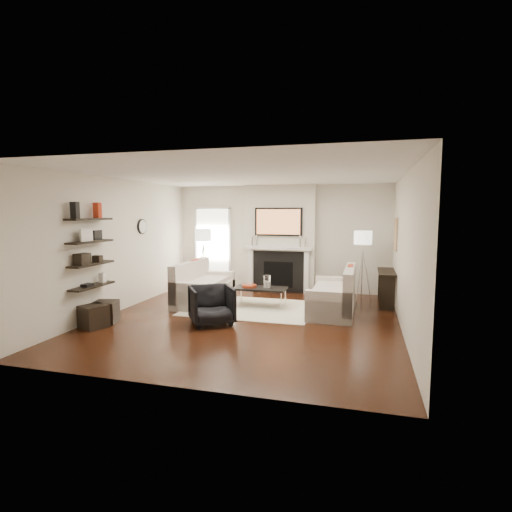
% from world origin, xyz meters
% --- Properties ---
extents(room_envelope, '(6.00, 6.00, 6.00)m').
position_xyz_m(room_envelope, '(0.00, 0.00, 1.35)').
color(room_envelope, '#33160B').
rests_on(room_envelope, ground).
extents(chimney_breast, '(1.80, 0.25, 2.70)m').
position_xyz_m(chimney_breast, '(0.00, 2.88, 1.35)').
color(chimney_breast, silver).
rests_on(chimney_breast, floor).
extents(fireplace_surround, '(1.30, 0.02, 1.04)m').
position_xyz_m(fireplace_surround, '(0.00, 2.74, 0.52)').
color(fireplace_surround, black).
rests_on(fireplace_surround, floor).
extents(firebox, '(0.75, 0.02, 0.65)m').
position_xyz_m(firebox, '(0.00, 2.73, 0.45)').
color(firebox, black).
rests_on(firebox, floor).
extents(mantel_pilaster_l, '(0.12, 0.08, 1.10)m').
position_xyz_m(mantel_pilaster_l, '(-0.72, 2.71, 0.55)').
color(mantel_pilaster_l, white).
rests_on(mantel_pilaster_l, floor).
extents(mantel_pilaster_r, '(0.12, 0.08, 1.10)m').
position_xyz_m(mantel_pilaster_r, '(0.72, 2.71, 0.55)').
color(mantel_pilaster_r, white).
rests_on(mantel_pilaster_r, floor).
extents(mantel_shelf, '(1.70, 0.18, 0.07)m').
position_xyz_m(mantel_shelf, '(0.00, 2.69, 1.12)').
color(mantel_shelf, white).
rests_on(mantel_shelf, chimney_breast).
extents(tv_body, '(1.20, 0.06, 0.70)m').
position_xyz_m(tv_body, '(0.00, 2.71, 1.78)').
color(tv_body, black).
rests_on(tv_body, chimney_breast).
extents(tv_screen, '(1.10, 0.00, 0.62)m').
position_xyz_m(tv_screen, '(0.00, 2.68, 1.78)').
color(tv_screen, '#BF723F').
rests_on(tv_screen, tv_body).
extents(candlestick_l_tall, '(0.04, 0.04, 0.30)m').
position_xyz_m(candlestick_l_tall, '(-0.55, 2.70, 1.30)').
color(candlestick_l_tall, silver).
rests_on(candlestick_l_tall, mantel_shelf).
extents(candlestick_l_short, '(0.04, 0.04, 0.24)m').
position_xyz_m(candlestick_l_short, '(-0.68, 2.70, 1.27)').
color(candlestick_l_short, silver).
rests_on(candlestick_l_short, mantel_shelf).
extents(candlestick_r_tall, '(0.04, 0.04, 0.30)m').
position_xyz_m(candlestick_r_tall, '(0.55, 2.70, 1.30)').
color(candlestick_r_tall, silver).
rests_on(candlestick_r_tall, mantel_shelf).
extents(candlestick_r_short, '(0.04, 0.04, 0.24)m').
position_xyz_m(candlestick_r_short, '(0.68, 2.70, 1.27)').
color(candlestick_r_short, silver).
rests_on(candlestick_r_short, mantel_shelf).
extents(hallway_panel, '(0.90, 0.02, 2.10)m').
position_xyz_m(hallway_panel, '(-1.85, 2.98, 1.05)').
color(hallway_panel, white).
rests_on(hallway_panel, floor).
extents(door_trim_l, '(0.06, 0.06, 2.16)m').
position_xyz_m(door_trim_l, '(-2.33, 2.96, 1.05)').
color(door_trim_l, white).
rests_on(door_trim_l, floor).
extents(door_trim_r, '(0.06, 0.06, 2.16)m').
position_xyz_m(door_trim_r, '(-1.37, 2.96, 1.05)').
color(door_trim_r, white).
rests_on(door_trim_r, floor).
extents(door_trim_top, '(1.02, 0.06, 0.06)m').
position_xyz_m(door_trim_top, '(-1.85, 2.96, 2.13)').
color(door_trim_top, white).
rests_on(door_trim_top, wall_back).
extents(rug, '(2.60, 2.00, 0.01)m').
position_xyz_m(rug, '(-0.21, 0.89, 0.01)').
color(rug, beige).
rests_on(rug, floor).
extents(loveseat_left_base, '(0.85, 1.80, 0.42)m').
position_xyz_m(loveseat_left_base, '(-1.33, 1.09, 0.21)').
color(loveseat_left_base, beige).
rests_on(loveseat_left_base, floor).
extents(loveseat_left_back, '(0.18, 1.80, 0.80)m').
position_xyz_m(loveseat_left_back, '(-1.66, 1.09, 0.53)').
color(loveseat_left_back, beige).
rests_on(loveseat_left_back, floor).
extents(loveseat_left_arm_n, '(0.85, 0.18, 0.60)m').
position_xyz_m(loveseat_left_arm_n, '(-1.33, 0.28, 0.30)').
color(loveseat_left_arm_n, beige).
rests_on(loveseat_left_arm_n, floor).
extents(loveseat_left_arm_s, '(0.85, 0.18, 0.60)m').
position_xyz_m(loveseat_left_arm_s, '(-1.33, 1.90, 0.30)').
color(loveseat_left_arm_s, beige).
rests_on(loveseat_left_arm_s, floor).
extents(loveseat_left_cushion, '(0.63, 1.44, 0.10)m').
position_xyz_m(loveseat_left_cushion, '(-1.28, 1.09, 0.47)').
color(loveseat_left_cushion, beige).
rests_on(loveseat_left_cushion, loveseat_left_base).
extents(pillow_left_orange, '(0.10, 0.42, 0.42)m').
position_xyz_m(pillow_left_orange, '(-1.66, 1.39, 0.73)').
color(pillow_left_orange, red).
rests_on(pillow_left_orange, loveseat_left_cushion).
extents(pillow_left_charcoal, '(0.10, 0.40, 0.40)m').
position_xyz_m(pillow_left_charcoal, '(-1.66, 0.79, 0.72)').
color(pillow_left_charcoal, black).
rests_on(pillow_left_charcoal, loveseat_left_cushion).
extents(loveseat_right_base, '(0.85, 1.80, 0.42)m').
position_xyz_m(loveseat_right_base, '(1.49, 0.98, 0.21)').
color(loveseat_right_base, beige).
rests_on(loveseat_right_base, floor).
extents(loveseat_right_back, '(0.18, 1.80, 0.80)m').
position_xyz_m(loveseat_right_back, '(1.82, 0.98, 0.53)').
color(loveseat_right_back, beige).
rests_on(loveseat_right_back, floor).
extents(loveseat_right_arm_n, '(0.85, 0.18, 0.60)m').
position_xyz_m(loveseat_right_arm_n, '(1.49, 0.17, 0.30)').
color(loveseat_right_arm_n, beige).
rests_on(loveseat_right_arm_n, floor).
extents(loveseat_right_arm_s, '(0.85, 0.18, 0.60)m').
position_xyz_m(loveseat_right_arm_s, '(1.49, 1.79, 0.30)').
color(loveseat_right_arm_s, beige).
rests_on(loveseat_right_arm_s, floor).
extents(loveseat_right_cushion, '(0.63, 1.44, 0.10)m').
position_xyz_m(loveseat_right_cushion, '(1.44, 0.98, 0.47)').
color(loveseat_right_cushion, beige).
rests_on(loveseat_right_cushion, loveseat_right_base).
extents(pillow_right_orange, '(0.10, 0.42, 0.42)m').
position_xyz_m(pillow_right_orange, '(1.82, 1.28, 0.73)').
color(pillow_right_orange, red).
rests_on(pillow_right_orange, loveseat_right_cushion).
extents(pillow_right_charcoal, '(0.10, 0.40, 0.40)m').
position_xyz_m(pillow_right_charcoal, '(1.82, 0.68, 0.72)').
color(pillow_right_charcoal, black).
rests_on(pillow_right_charcoal, loveseat_right_cushion).
extents(coffee_table, '(1.10, 0.55, 0.04)m').
position_xyz_m(coffee_table, '(-0.03, 1.07, 0.40)').
color(coffee_table, black).
rests_on(coffee_table, floor).
extents(coffee_leg_nw, '(0.02, 0.02, 0.38)m').
position_xyz_m(coffee_leg_nw, '(-0.53, 0.85, 0.19)').
color(coffee_leg_nw, silver).
rests_on(coffee_leg_nw, floor).
extents(coffee_leg_ne, '(0.02, 0.02, 0.38)m').
position_xyz_m(coffee_leg_ne, '(0.47, 0.85, 0.19)').
color(coffee_leg_ne, silver).
rests_on(coffee_leg_ne, floor).
extents(coffee_leg_sw, '(0.02, 0.02, 0.38)m').
position_xyz_m(coffee_leg_sw, '(-0.53, 1.29, 0.19)').
color(coffee_leg_sw, silver).
rests_on(coffee_leg_sw, floor).
extents(coffee_leg_se, '(0.02, 0.02, 0.38)m').
position_xyz_m(coffee_leg_se, '(0.47, 1.29, 0.19)').
color(coffee_leg_se, silver).
rests_on(coffee_leg_se, floor).
extents(hurricane_glass, '(0.15, 0.15, 0.26)m').
position_xyz_m(hurricane_glass, '(0.12, 1.07, 0.56)').
color(hurricane_glass, white).
rests_on(hurricane_glass, coffee_table).
extents(hurricane_candle, '(0.10, 0.10, 0.15)m').
position_xyz_m(hurricane_candle, '(0.12, 1.07, 0.49)').
color(hurricane_candle, white).
rests_on(hurricane_candle, coffee_table).
extents(copper_bowl, '(0.32, 0.32, 0.05)m').
position_xyz_m(copper_bowl, '(-0.28, 1.07, 0.45)').
color(copper_bowl, '#C64321').
rests_on(copper_bowl, coffee_table).
extents(armchair, '(1.00, 0.99, 0.76)m').
position_xyz_m(armchair, '(-0.56, -0.42, 0.38)').
color(armchair, black).
rests_on(armchair, floor).
extents(lamp_left_post, '(0.02, 0.02, 1.20)m').
position_xyz_m(lamp_left_post, '(-1.85, 2.30, 0.60)').
color(lamp_left_post, silver).
rests_on(lamp_left_post, floor).
extents(lamp_left_shade, '(0.40, 0.40, 0.30)m').
position_xyz_m(lamp_left_shade, '(-1.85, 2.30, 1.45)').
color(lamp_left_shade, white).
rests_on(lamp_left_shade, lamp_left_post).
extents(lamp_left_leg_a, '(0.25, 0.02, 1.23)m').
position_xyz_m(lamp_left_leg_a, '(-1.74, 2.30, 0.60)').
color(lamp_left_leg_a, silver).
rests_on(lamp_left_leg_a, floor).
extents(lamp_left_leg_b, '(0.14, 0.22, 1.23)m').
position_xyz_m(lamp_left_leg_b, '(-1.91, 2.39, 0.60)').
color(lamp_left_leg_b, silver).
rests_on(lamp_left_leg_b, floor).
extents(lamp_left_leg_c, '(0.14, 0.22, 1.23)m').
position_xyz_m(lamp_left_leg_c, '(-1.91, 2.20, 0.60)').
color(lamp_left_leg_c, silver).
rests_on(lamp_left_leg_c, floor).
extents(lamp_right_post, '(0.02, 0.02, 1.20)m').
position_xyz_m(lamp_right_post, '(2.05, 2.26, 0.60)').
color(lamp_right_post, silver).
rests_on(lamp_right_post, floor).
extents(lamp_right_shade, '(0.40, 0.40, 0.30)m').
position_xyz_m(lamp_right_shade, '(2.05, 2.26, 1.45)').
color(lamp_right_shade, white).
rests_on(lamp_right_shade, lamp_right_post).
extents(lamp_right_leg_a, '(0.25, 0.02, 1.23)m').
position_xyz_m(lamp_right_leg_a, '(2.16, 2.26, 0.60)').
color(lamp_right_leg_a, silver).
rests_on(lamp_right_leg_a, floor).
extents(lamp_right_leg_b, '(0.14, 0.22, 1.23)m').
position_xyz_m(lamp_right_leg_b, '(2.00, 2.36, 0.60)').
color(lamp_right_leg_b, silver).
rests_on(lamp_right_leg_b, floor).
extents(lamp_right_leg_c, '(0.14, 0.22, 1.23)m').
position_xyz_m(lamp_right_leg_c, '(1.99, 2.17, 0.60)').
color(lamp_right_leg_c, silver).
rests_on(lamp_right_leg_c, floor).
extents(console_top, '(0.35, 1.20, 0.04)m').
position_xyz_m(console_top, '(2.57, 1.97, 0.73)').
color(console_top, black).
rests_on(console_top, floor).
extents(console_leg_n, '(0.30, 0.04, 0.71)m').
position_xyz_m(console_leg_n, '(2.57, 1.42, 0.35)').
color(console_leg_n, black).
rests_on(console_leg_n, floor).
extents(console_leg_s, '(0.30, 0.04, 0.71)m').
position_xyz_m(console_leg_s, '(2.57, 2.52, 0.35)').
color(console_leg_s, black).
rests_on(console_leg_s, floor).
extents(wall_art, '(0.03, 0.70, 0.70)m').
position_xyz_m(wall_art, '(2.73, 2.05, 1.55)').
color(wall_art, tan).
rests_on(wall_art, wall_right).
extents(shelf_bottom, '(0.25, 1.00, 0.03)m').
position_xyz_m(shelf_bottom, '(-2.62, -1.00, 0.70)').
color(shelf_bottom, black).
rests_on(shelf_bottom, wall_left).
extents(shelf_lower, '(0.25, 1.00, 0.04)m').
position_xyz_m(shelf_lower, '(-2.62, -1.00, 1.10)').
color(shelf_lower, black).
rests_on(shelf_lower, wall_left).
extents(shelf_upper, '(0.25, 1.00, 0.04)m').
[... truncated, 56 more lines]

